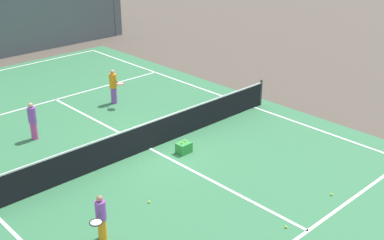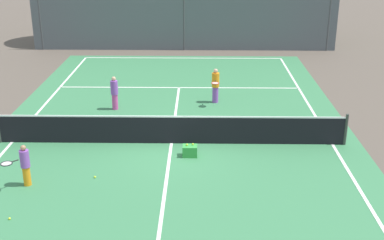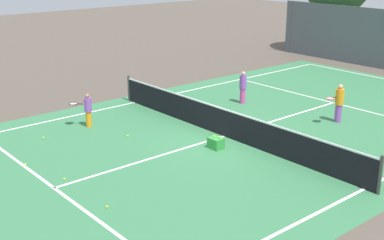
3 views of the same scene
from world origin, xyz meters
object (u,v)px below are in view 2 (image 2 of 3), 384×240
(tennis_ball_2, at_px, (95,177))
(player_0, at_px, (114,93))
(player_3, at_px, (24,165))
(ball_crate, at_px, (190,151))
(tennis_ball_0, at_px, (10,219))
(player_1, at_px, (215,85))

(tennis_ball_2, bearing_deg, player_0, 93.31)
(player_3, distance_m, tennis_ball_2, 2.02)
(ball_crate, height_order, tennis_ball_0, ball_crate)
(player_1, bearing_deg, player_0, -167.32)
(player_0, xyz_separation_m, player_3, (-1.52, -6.51, -0.05))
(player_1, distance_m, tennis_ball_2, 7.92)
(player_1, bearing_deg, tennis_ball_2, -118.26)
(player_0, relative_size, tennis_ball_2, 20.81)
(ball_crate, bearing_deg, player_1, 79.86)
(player_3, xyz_separation_m, tennis_ball_2, (1.87, 0.48, -0.62))
(ball_crate, bearing_deg, tennis_ball_0, -139.07)
(player_1, bearing_deg, ball_crate, -100.14)
(player_1, height_order, tennis_ball_2, player_1)
(player_3, bearing_deg, ball_crate, 24.03)
(player_0, bearing_deg, tennis_ball_2, -86.69)
(player_1, distance_m, tennis_ball_0, 10.77)
(tennis_ball_2, bearing_deg, player_1, 61.74)
(tennis_ball_0, bearing_deg, tennis_ball_2, 53.32)
(player_1, relative_size, player_3, 1.17)
(player_3, distance_m, tennis_ball_0, 1.94)
(ball_crate, xyz_separation_m, tennis_ball_0, (-4.50, -3.90, -0.15))
(player_0, bearing_deg, ball_crate, -54.86)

